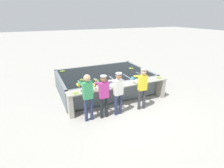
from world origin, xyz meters
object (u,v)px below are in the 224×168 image
object	(u,v)px
banana_bunch_ledge_1	(75,93)
knife_0	(105,86)
banana_bunch_ledge_2	(143,80)
worker_0	(87,93)
worker_1	(103,93)
banana_bunch_floating_5	(62,71)
banana_bunch_ledge_0	(159,78)
banana_bunch_floating_4	(82,80)
worker_3	(142,85)
banana_bunch_floating_0	(96,80)
banana_bunch_floating_3	(131,68)
worker_2	(118,90)
banana_bunch_floating_1	(119,74)
banana_bunch_floating_2	(96,83)

from	to	relation	value
banana_bunch_ledge_1	knife_0	distance (m)	1.22
banana_bunch_ledge_2	knife_0	distance (m)	1.70
worker_0	banana_bunch_ledge_1	xyz separation A→B (m)	(-0.32, 0.39, -0.09)
worker_1	banana_bunch_ledge_2	world-z (taller)	worker_1
worker_1	banana_bunch_floating_5	bearing A→B (deg)	104.43
worker_1	banana_bunch_ledge_0	distance (m)	2.83
banana_bunch_ledge_0	banana_bunch_floating_4	bearing A→B (deg)	160.12
worker_3	banana_bunch_floating_0	bearing A→B (deg)	133.46
banana_bunch_floating_3	banana_bunch_floating_4	xyz separation A→B (m)	(-2.72, -0.62, 0.00)
banana_bunch_floating_5	banana_bunch_ledge_1	world-z (taller)	banana_bunch_ledge_1
worker_0	banana_bunch_floating_0	size ratio (longest dim) A/B	7.02
banana_bunch_ledge_1	worker_2	bearing A→B (deg)	-17.58
banana_bunch_floating_1	knife_0	distance (m)	1.50
banana_bunch_floating_3	banana_bunch_ledge_1	xyz separation A→B (m)	(-3.29, -1.83, 0.00)
banana_bunch_floating_1	banana_bunch_ledge_2	world-z (taller)	banana_bunch_ledge_2
banana_bunch_floating_5	banana_bunch_ledge_2	bearing A→B (deg)	-42.43
banana_bunch_floating_4	banana_bunch_ledge_0	xyz separation A→B (m)	(3.08, -1.11, 0.00)
banana_bunch_floating_4	banana_bunch_floating_1	bearing A→B (deg)	0.09
banana_bunch_floating_3	banana_bunch_ledge_0	distance (m)	1.77
banana_bunch_floating_2	knife_0	size ratio (longest dim) A/B	0.99
banana_bunch_ledge_0	banana_bunch_floating_0	bearing A→B (deg)	161.77
worker_1	banana_bunch_floating_2	distance (m)	1.06
banana_bunch_floating_0	banana_bunch_floating_2	size ratio (longest dim) A/B	0.85
banana_bunch_floating_2	banana_bunch_ledge_2	xyz separation A→B (m)	(1.93, -0.44, 0.00)
worker_0	worker_3	xyz separation A→B (m)	(2.10, -0.08, -0.03)
banana_bunch_floating_3	banana_bunch_ledge_1	size ratio (longest dim) A/B	1.02
banana_bunch_ledge_0	worker_1	bearing A→B (deg)	-169.35
worker_1	banana_bunch_floating_2	world-z (taller)	worker_1
worker_1	banana_bunch_floating_4	world-z (taller)	worker_1
banana_bunch_floating_5	banana_bunch_floating_2	bearing A→B (deg)	-66.83
knife_0	banana_bunch_floating_0	bearing A→B (deg)	97.87
worker_0	banana_bunch_ledge_1	bearing A→B (deg)	129.46
worker_3	banana_bunch_floating_0	size ratio (longest dim) A/B	6.78
banana_bunch_floating_3	banana_bunch_floating_5	size ratio (longest dim) A/B	1.01
banana_bunch_floating_4	banana_bunch_ledge_2	size ratio (longest dim) A/B	0.94
banana_bunch_floating_4	knife_0	xyz separation A→B (m)	(0.63, -1.01, -0.01)
worker_0	banana_bunch_ledge_2	world-z (taller)	worker_0
worker_2	banana_bunch_ledge_2	bearing A→B (deg)	22.89
banana_bunch_ledge_1	banana_bunch_floating_4	bearing A→B (deg)	64.71
banana_bunch_floating_3	banana_bunch_ledge_0	xyz separation A→B (m)	(0.36, -1.73, 0.00)
banana_bunch_floating_4	banana_bunch_ledge_0	distance (m)	3.28
banana_bunch_floating_1	banana_bunch_floating_3	xyz separation A→B (m)	(0.98, 0.62, -0.00)
worker_1	banana_bunch_floating_4	xyz separation A→B (m)	(-0.30, 1.64, -0.03)
banana_bunch_floating_5	banana_bunch_floating_1	bearing A→B (deg)	-34.97
banana_bunch_floating_2	banana_bunch_ledge_2	size ratio (longest dim) A/B	1.02
worker_2	banana_bunch_ledge_0	world-z (taller)	worker_2
worker_3	banana_bunch_floating_3	distance (m)	2.45
banana_bunch_ledge_2	banana_bunch_ledge_1	bearing A→B (deg)	-176.50
worker_1	banana_bunch_floating_3	world-z (taller)	worker_1
banana_bunch_floating_2	knife_0	world-z (taller)	banana_bunch_floating_2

